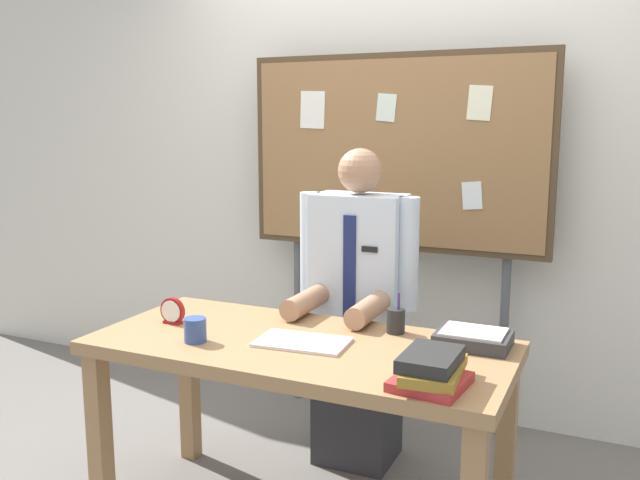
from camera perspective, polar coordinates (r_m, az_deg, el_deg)
name	(u,v)px	position (r m, az deg, el deg)	size (l,w,h in m)	color
back_wall	(408,159)	(3.59, 7.36, 6.80)	(6.40, 0.08, 2.70)	silver
desk	(300,367)	(2.55, -1.69, -10.63)	(1.54, 0.70, 0.75)	#9E754C
person	(358,320)	(3.06, 3.18, -6.76)	(0.55, 0.56, 1.43)	#2D2D33
bulletin_board	(395,158)	(3.40, 6.34, 6.86)	(1.53, 0.09, 1.87)	#4C3823
book_stack	(432,370)	(2.13, 9.37, -10.71)	(0.23, 0.29, 0.11)	#B22D2D
open_notebook	(302,342)	(2.49, -1.50, -8.57)	(0.33, 0.20, 0.01)	silver
desk_clock	(172,312)	(2.78, -12.29, -5.93)	(0.11, 0.04, 0.11)	maroon
coffee_mug	(195,330)	(2.54, -10.45, -7.44)	(0.08, 0.08, 0.09)	#334C8C
pen_holder	(396,321)	(2.62, 6.40, -6.75)	(0.07, 0.07, 0.16)	#262626
paper_tray	(473,339)	(2.52, 12.76, -8.08)	(0.26, 0.20, 0.06)	#333338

